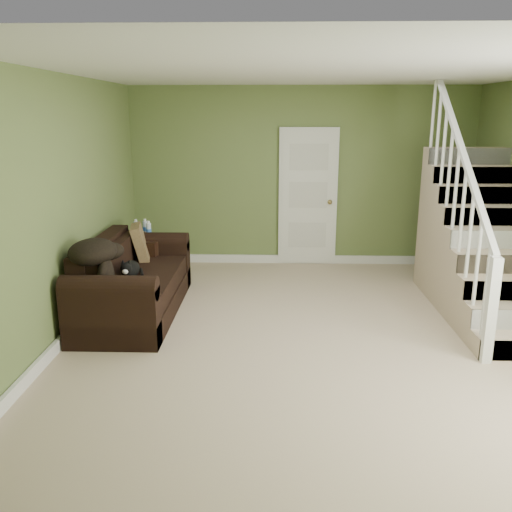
# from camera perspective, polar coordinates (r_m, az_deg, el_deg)

# --- Properties ---
(floor) EXTENTS (5.00, 5.50, 0.01)m
(floor) POSITION_cam_1_polar(r_m,az_deg,el_deg) (5.72, 5.89, -8.08)
(floor) COLOR tan
(floor) RESTS_ON ground
(ceiling) EXTENTS (5.00, 5.50, 0.01)m
(ceiling) POSITION_cam_1_polar(r_m,az_deg,el_deg) (5.28, 6.68, 18.87)
(ceiling) COLOR white
(ceiling) RESTS_ON wall_back
(wall_back) EXTENTS (5.00, 0.04, 2.60)m
(wall_back) POSITION_cam_1_polar(r_m,az_deg,el_deg) (8.07, 4.80, 8.26)
(wall_back) COLOR olive
(wall_back) RESTS_ON floor
(wall_front) EXTENTS (5.00, 0.04, 2.60)m
(wall_front) POSITION_cam_1_polar(r_m,az_deg,el_deg) (2.70, 10.60, -5.38)
(wall_front) COLOR olive
(wall_front) RESTS_ON floor
(wall_left) EXTENTS (0.04, 5.50, 2.60)m
(wall_left) POSITION_cam_1_polar(r_m,az_deg,el_deg) (5.73, -19.63, 4.74)
(wall_left) COLOR olive
(wall_left) RESTS_ON floor
(baseboard_back) EXTENTS (5.00, 0.04, 0.12)m
(baseboard_back) POSITION_cam_1_polar(r_m,az_deg,el_deg) (8.27, 4.62, -0.33)
(baseboard_back) COLOR white
(baseboard_back) RESTS_ON floor
(baseboard_left) EXTENTS (0.04, 5.50, 0.12)m
(baseboard_left) POSITION_cam_1_polar(r_m,az_deg,el_deg) (6.04, -18.34, -6.90)
(baseboard_left) COLOR white
(baseboard_left) RESTS_ON floor
(door) EXTENTS (0.86, 0.12, 2.02)m
(door) POSITION_cam_1_polar(r_m,az_deg,el_deg) (8.07, 5.49, 6.14)
(door) COLOR white
(door) RESTS_ON floor
(staircase) EXTENTS (1.00, 2.51, 2.82)m
(staircase) POSITION_cam_1_polar(r_m,az_deg,el_deg) (6.86, 22.33, 0.40)
(staircase) COLOR tan
(staircase) RESTS_ON floor
(sofa) EXTENTS (0.93, 2.15, 0.85)m
(sofa) POSITION_cam_1_polar(r_m,az_deg,el_deg) (6.31, -12.99, -3.02)
(sofa) COLOR black
(sofa) RESTS_ON floor
(side_table) EXTENTS (0.63, 0.63, 0.87)m
(side_table) POSITION_cam_1_polar(r_m,az_deg,el_deg) (7.30, -11.60, -0.48)
(side_table) COLOR black
(side_table) RESTS_ON floor
(cat) EXTENTS (0.25, 0.52, 0.25)m
(cat) POSITION_cam_1_polar(r_m,az_deg,el_deg) (6.08, -13.14, -1.41)
(cat) COLOR black
(cat) RESTS_ON sofa
(banana) EXTENTS (0.14, 0.20, 0.06)m
(banana) POSITION_cam_1_polar(r_m,az_deg,el_deg) (5.72, -12.05, -3.11)
(banana) COLOR yellow
(banana) RESTS_ON sofa
(throw_pillow) EXTENTS (0.31, 0.50, 0.48)m
(throw_pillow) POSITION_cam_1_polar(r_m,az_deg,el_deg) (6.88, -12.06, 1.29)
(throw_pillow) COLOR #46301C
(throw_pillow) RESTS_ON sofa
(throw_blanket) EXTENTS (0.57, 0.68, 0.25)m
(throw_blanket) POSITION_cam_1_polar(r_m,az_deg,el_deg) (5.63, -16.81, 0.44)
(throw_blanket) COLOR black
(throw_blanket) RESTS_ON sofa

